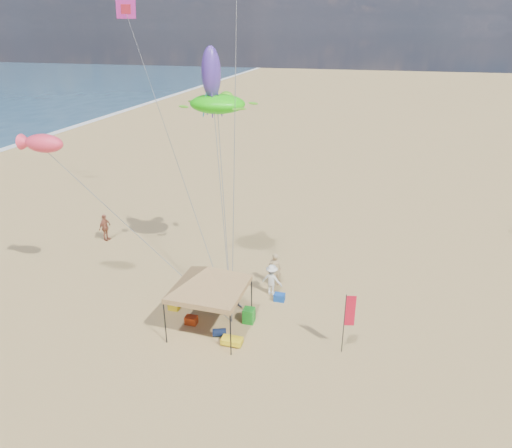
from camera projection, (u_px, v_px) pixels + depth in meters
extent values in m
plane|color=tan|center=(239.00, 331.00, 20.92)|extent=(280.00, 280.00, 0.00)
cylinder|color=black|center=(193.00, 289.00, 22.38)|extent=(0.06, 0.06, 1.97)
cylinder|color=black|center=(252.00, 298.00, 21.61)|extent=(0.06, 0.06, 1.97)
cylinder|color=black|center=(165.00, 323.00, 19.77)|extent=(0.06, 0.06, 1.97)
cylinder|color=black|center=(231.00, 335.00, 19.00)|extent=(0.06, 0.06, 1.97)
cube|color=#9E7746|center=(209.00, 289.00, 20.26)|extent=(3.14, 3.14, 0.24)
pyramid|color=#9E7746|center=(208.00, 266.00, 19.82)|extent=(5.98, 5.98, 0.99)
cylinder|color=black|center=(344.00, 324.00, 19.02)|extent=(0.04, 0.04, 2.80)
cube|color=red|center=(350.00, 311.00, 18.76)|extent=(0.41, 0.10, 1.40)
cube|color=#B0320E|center=(191.00, 320.00, 21.35)|extent=(0.54, 0.38, 0.38)
cube|color=#1447A7|center=(279.00, 297.00, 23.14)|extent=(0.54, 0.38, 0.38)
cylinder|color=#0D1A3C|center=(219.00, 332.00, 20.50)|extent=(0.69, 0.54, 0.36)
cylinder|color=#F9500D|center=(200.00, 277.00, 25.05)|extent=(0.54, 0.69, 0.36)
cube|color=#17831D|center=(249.00, 315.00, 21.41)|extent=(0.50, 0.50, 0.70)
cube|color=yellow|center=(174.00, 302.00, 22.43)|extent=(0.50, 0.50, 0.70)
cube|color=slate|center=(232.00, 341.00, 20.00)|extent=(0.34, 0.30, 0.28)
cube|color=yellow|center=(232.00, 341.00, 19.93)|extent=(0.90, 0.50, 0.24)
imported|color=tan|center=(275.00, 269.00, 24.32)|extent=(0.74, 0.56, 1.83)
imported|color=#323644|center=(237.00, 292.00, 22.31)|extent=(1.03, 0.91, 1.76)
imported|color=silver|center=(272.00, 280.00, 23.48)|extent=(1.15, 0.77, 1.66)
imported|color=#A3593E|center=(105.00, 227.00, 29.47)|extent=(0.54, 1.07, 1.76)
ellipsoid|color=#24EE0C|center=(217.00, 104.00, 22.34)|extent=(3.38, 3.09, 0.91)
ellipsoid|color=#FF3855|center=(44.00, 143.00, 20.52)|extent=(1.86, 0.93, 0.83)
ellipsoid|color=#5233A3|center=(211.00, 73.00, 21.59)|extent=(1.16, 1.16, 2.37)
cube|color=#E52EC6|center=(126.00, 9.00, 29.98)|extent=(1.33, 1.18, 1.14)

